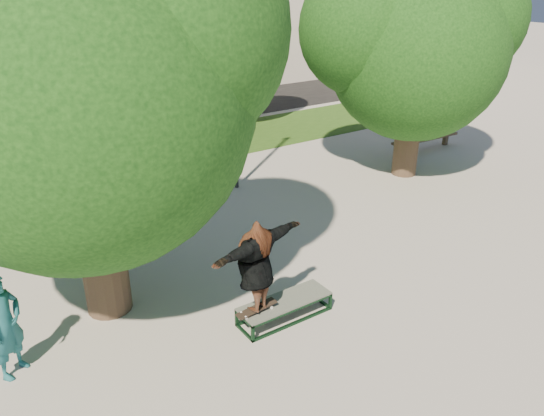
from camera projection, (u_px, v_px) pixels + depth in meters
ground at (314, 267)px, 11.60m from camera, size 120.00×120.00×0.00m
grass_strip at (174, 149)px, 19.28m from camera, size 30.00×4.00×0.02m
asphalt_strip at (92, 116)px, 23.67m from camera, size 40.00×8.00×0.01m
tree_left at (68, 75)px, 8.41m from camera, size 6.96×5.95×7.12m
tree_right at (413, 40)px, 15.28m from camera, size 6.24×5.33×6.51m
bg_tree_mid at (79, 30)px, 18.52m from camera, size 5.76×4.92×6.24m
bg_tree_right at (224, 37)px, 21.17m from camera, size 5.04×4.31×5.43m
lamppost at (234, 81)px, 14.59m from camera, size 0.25×0.15×6.11m
side_building at (323, 2)px, 35.78m from camera, size 15.00×10.00×8.00m
grind_box at (285, 309)px, 9.85m from camera, size 1.80×0.60×0.38m
skater_rig at (256, 266)px, 9.07m from camera, size 2.19×1.10×1.80m
bystander at (5, 326)px, 8.21m from camera, size 0.79×0.76×1.82m
bench at (425, 139)px, 19.07m from camera, size 2.98×0.50×0.46m
car_dark at (44, 114)px, 20.67m from camera, size 1.76×4.94×1.62m
car_grey at (105, 107)px, 22.38m from camera, size 2.33×4.90×1.35m
car_silver_b at (101, 99)px, 23.61m from camera, size 2.23×4.93×1.40m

